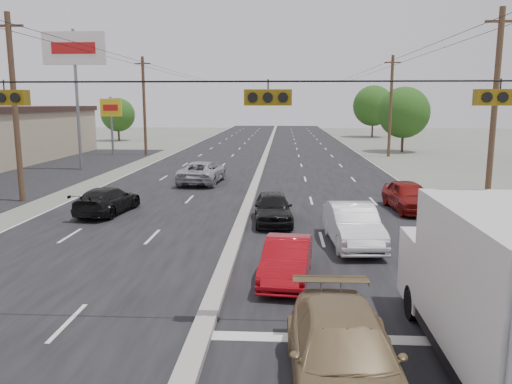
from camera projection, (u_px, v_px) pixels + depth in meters
The scene contains 23 objects.
ground at pixel (205, 327), 12.05m from camera, with size 200.00×200.00×0.00m, color #606356.
road_surface at pixel (261, 168), 41.54m from camera, with size 20.00×160.00×0.02m, color black.
center_median at pixel (261, 167), 41.52m from camera, with size 0.50×160.00×0.20m, color gray.
parking_lot at pixel (33, 175), 37.56m from camera, with size 10.00×42.00×0.02m, color black.
utility_pole_left_b at pixel (15, 108), 26.59m from camera, with size 1.60×0.30×10.00m.
utility_pole_left_c at pixel (144, 106), 51.16m from camera, with size 1.60×0.30×10.00m.
utility_pole_right_b at pixel (495, 108), 25.22m from camera, with size 1.60×0.30×10.00m.
utility_pole_right_c at pixel (391, 106), 49.79m from camera, with size 1.60×0.30×10.00m.
traffic_signals at pixel (264, 96), 11.01m from camera, with size 25.00×0.30×0.54m.
pole_sign_billboard at pixel (75, 57), 38.82m from camera, with size 5.00×0.25×11.00m.
pole_sign_far at pixel (111, 112), 51.48m from camera, with size 2.20×0.25×6.00m.
tree_left_far at pixel (118, 115), 71.59m from camera, with size 4.80×4.80×6.12m.
tree_right_mid at pixel (404, 113), 54.71m from camera, with size 5.60×5.60×7.14m.
tree_right_far at pixel (373, 106), 79.12m from camera, with size 6.40×6.40×8.16m.
box_truck at pixel (498, 288), 9.79m from camera, with size 2.48×6.77×3.42m.
tan_sedan at pixel (344, 357), 9.17m from camera, with size 2.04×5.01×1.45m, color olive.
red_sedan at pixel (287, 260), 15.09m from camera, with size 1.34×3.85×1.27m, color #980911.
queue_car_a at pixel (273, 208), 22.36m from camera, with size 1.64×4.07×1.39m, color black.
queue_car_b at pixel (353, 226), 18.82m from camera, with size 1.64×4.70×1.55m, color silver.
queue_car_d at pixel (489, 246), 16.57m from camera, with size 1.80×4.42×1.28m, color navy.
queue_car_e at pixel (408, 196), 24.92m from camera, with size 1.76×4.38×1.49m, color maroon.
oncoming_near at pixel (108, 201), 24.29m from camera, with size 1.83×4.49×1.30m, color black.
oncoming_far at pixel (202, 172), 33.51m from camera, with size 2.49×5.40×1.50m, color #999AA0.
Camera 1 is at (1.86, -11.21, 5.32)m, focal length 35.00 mm.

